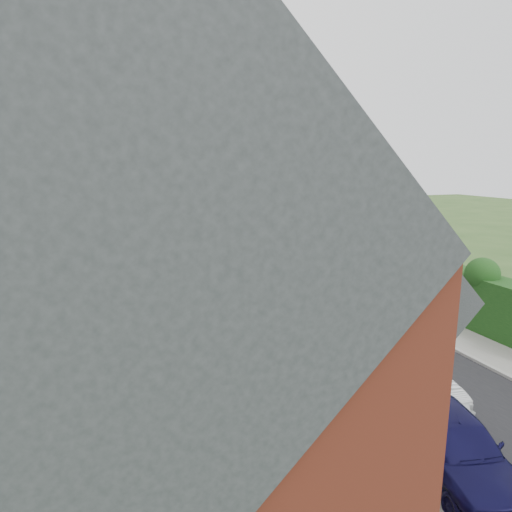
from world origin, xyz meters
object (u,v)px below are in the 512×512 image
(car_red, at_px, (220,255))
(horse_cart, at_px, (268,254))
(car_white, at_px, (243,279))
(car_green, at_px, (224,265))
(car_grey, at_px, (186,233))
(lamppost, at_px, (405,249))
(car_silver_a, at_px, (407,374))
(car_navy, at_px, (452,442))
(horse, at_px, (279,267))
(car_silver_b, at_px, (277,307))
(car_beige, at_px, (197,237))

(car_red, height_order, horse_cart, horse_cart)
(car_white, distance_m, car_green, 3.95)
(car_white, height_order, car_green, car_white)
(car_grey, height_order, horse_cart, horse_cart)
(lamppost, xyz_separation_m, car_silver_a, (-5.00, -6.73, -2.56))
(car_navy, height_order, horse, car_navy)
(car_navy, bearing_deg, horse, 92.73)
(car_silver_b, bearing_deg, car_grey, 90.22)
(lamppost, xyz_separation_m, car_grey, (-5.67, 25.40, -2.61))
(car_white, height_order, car_red, car_white)
(car_navy, height_order, car_silver_a, car_navy)
(car_navy, distance_m, car_white, 16.80)
(car_white, bearing_deg, horse, 22.59)
(lamppost, bearing_deg, car_silver_b, 171.01)
(car_grey, relative_size, horse_cart, 1.56)
(car_silver_b, bearing_deg, car_green, 90.44)
(car_beige, height_order, horse, horse)
(car_silver_a, bearing_deg, car_beige, 95.36)
(car_white, distance_m, car_red, 7.64)
(car_grey, bearing_deg, car_navy, -80.79)
(car_red, bearing_deg, horse_cart, -72.18)
(lamppost, relative_size, car_silver_a, 1.15)
(horse, bearing_deg, car_silver_a, 79.38)
(lamppost, height_order, car_red, lamppost)
(lamppost, distance_m, car_navy, 12.30)
(car_white, distance_m, car_beige, 16.30)
(car_green, bearing_deg, car_beige, 72.77)
(car_silver_a, bearing_deg, car_navy, -106.86)
(car_green, height_order, horse_cart, horse_cart)
(lamppost, distance_m, car_silver_a, 8.77)
(car_silver_a, bearing_deg, car_grey, 96.31)
(car_green, distance_m, horse_cart, 3.13)
(car_silver_a, relative_size, car_silver_b, 0.80)
(lamppost, distance_m, car_red, 15.41)
(car_green, bearing_deg, lamppost, -72.64)
(car_silver_b, distance_m, horse_cart, 10.06)
(car_silver_a, height_order, horse_cart, horse_cart)
(horse, bearing_deg, car_green, -36.13)
(car_white, bearing_deg, car_beige, 76.76)
(car_grey, bearing_deg, car_red, -78.12)
(car_navy, relative_size, car_white, 0.91)
(car_navy, xyz_separation_m, horse_cart, (3.37, 20.69, 0.45))
(car_white, bearing_deg, car_green, 79.91)
(horse, bearing_deg, lamppost, 106.19)
(car_beige, bearing_deg, car_grey, 101.29)
(car_beige, bearing_deg, car_silver_a, -90.62)
(car_red, xyz_separation_m, horse_cart, (2.35, -3.71, 0.55))
(car_silver_a, xyz_separation_m, car_green, (-1.11, 17.28, -0.03))
(car_silver_a, distance_m, car_green, 17.32)
(car_beige, height_order, horse_cart, horse_cart)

